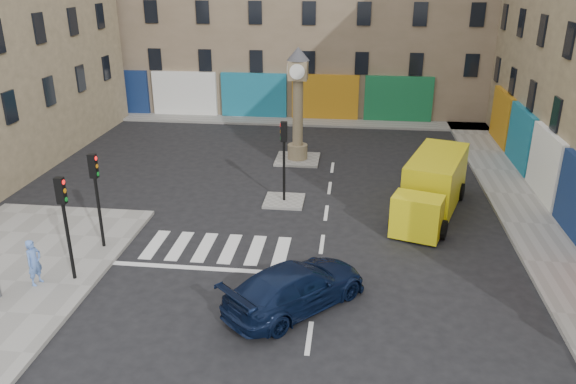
% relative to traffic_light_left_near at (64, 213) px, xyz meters
% --- Properties ---
extents(ground, '(120.00, 120.00, 0.00)m').
position_rel_traffic_light_left_near_xyz_m(ground, '(8.30, -0.20, -2.62)').
color(ground, black).
rests_on(ground, ground).
extents(sidewalk_right, '(2.60, 30.00, 0.15)m').
position_rel_traffic_light_left_near_xyz_m(sidewalk_right, '(17.00, 9.80, -2.55)').
color(sidewalk_right, gray).
rests_on(sidewalk_right, ground).
extents(sidewalk_far, '(32.00, 2.40, 0.15)m').
position_rel_traffic_light_left_near_xyz_m(sidewalk_far, '(4.30, 22.00, -2.55)').
color(sidewalk_far, gray).
rests_on(sidewalk_far, ground).
extents(island_near, '(1.80, 1.80, 0.12)m').
position_rel_traffic_light_left_near_xyz_m(island_near, '(6.30, 7.80, -2.56)').
color(island_near, gray).
rests_on(island_near, ground).
extents(island_far, '(2.40, 2.40, 0.12)m').
position_rel_traffic_light_left_near_xyz_m(island_far, '(6.30, 13.80, -2.56)').
color(island_far, gray).
rests_on(island_far, ground).
extents(traffic_light_left_near, '(0.28, 0.22, 3.70)m').
position_rel_traffic_light_left_near_xyz_m(traffic_light_left_near, '(0.00, 0.00, 0.00)').
color(traffic_light_left_near, black).
rests_on(traffic_light_left_near, sidewalk_left).
extents(traffic_light_left_far, '(0.28, 0.22, 3.70)m').
position_rel_traffic_light_left_near_xyz_m(traffic_light_left_far, '(0.00, 2.40, 0.00)').
color(traffic_light_left_far, black).
rests_on(traffic_light_left_far, sidewalk_left).
extents(traffic_light_island, '(0.28, 0.22, 3.70)m').
position_rel_traffic_light_left_near_xyz_m(traffic_light_island, '(6.30, 7.80, -0.03)').
color(traffic_light_island, black).
rests_on(traffic_light_island, island_near).
extents(clock_pillar, '(1.20, 1.20, 6.10)m').
position_rel_traffic_light_left_near_xyz_m(clock_pillar, '(6.30, 13.80, 0.93)').
color(clock_pillar, '#9A8765').
rests_on(clock_pillar, island_far).
extents(navy_sedan, '(4.90, 5.08, 1.46)m').
position_rel_traffic_light_left_near_xyz_m(navy_sedan, '(7.74, -0.59, -1.89)').
color(navy_sedan, black).
rests_on(navy_sedan, ground).
extents(yellow_van, '(3.91, 6.92, 2.41)m').
position_rel_traffic_light_left_near_xyz_m(yellow_van, '(12.87, 7.58, -1.42)').
color(yellow_van, yellow).
rests_on(yellow_van, ground).
extents(pedestrian_blue, '(0.52, 0.67, 1.62)m').
position_rel_traffic_light_left_near_xyz_m(pedestrian_blue, '(-1.07, -0.48, -1.66)').
color(pedestrian_blue, '#5B82D0').
rests_on(pedestrian_blue, sidewalk_left).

